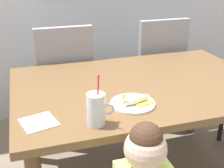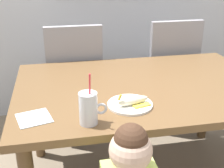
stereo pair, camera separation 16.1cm
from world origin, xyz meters
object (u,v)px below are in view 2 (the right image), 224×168
at_px(dining_table, 143,97).
at_px(dining_chair_right, 169,67).
at_px(paper_napkin, 34,118).
at_px(milk_cup, 89,110).
at_px(snack_plate, 130,104).
at_px(dining_chair_left, 74,75).
at_px(peeled_banana, 134,101).

distance_m(dining_table, dining_chair_right, 0.84).
distance_m(dining_chair_right, paper_napkin, 1.47).
bearing_deg(dining_chair_right, paper_napkin, 43.11).
bearing_deg(milk_cup, snack_plate, 30.51).
xyz_separation_m(dining_table, dining_chair_left, (-0.36, 0.68, -0.09)).
bearing_deg(milk_cup, dining_chair_right, 53.12).
bearing_deg(snack_plate, dining_table, 59.60).
bearing_deg(snack_plate, peeled_banana, -40.07).
bearing_deg(snack_plate, dining_chair_left, 103.08).
bearing_deg(peeled_banana, dining_chair_right, 59.23).
height_order(dining_table, dining_chair_right, dining_chair_right).
xyz_separation_m(dining_chair_left, milk_cup, (-0.01, -1.06, 0.24)).
relative_size(dining_chair_right, milk_cup, 3.82).
bearing_deg(dining_chair_left, dining_chair_right, -178.01).
bearing_deg(paper_napkin, dining_chair_right, 43.11).
bearing_deg(peeled_banana, dining_table, 63.27).
height_order(dining_chair_left, milk_cup, milk_cup).
relative_size(peeled_banana, paper_napkin, 1.17).
xyz_separation_m(dining_chair_right, peeled_banana, (-0.58, -0.97, 0.20)).
bearing_deg(milk_cup, peeled_banana, 26.62).
xyz_separation_m(peeled_banana, paper_napkin, (-0.49, -0.03, -0.03)).
bearing_deg(paper_napkin, snack_plate, 4.87).
xyz_separation_m(dining_chair_left, paper_napkin, (-0.26, -0.97, 0.17)).
bearing_deg(peeled_banana, milk_cup, -153.38).
distance_m(dining_chair_right, peeled_banana, 1.15).
distance_m(dining_chair_left, dining_chair_right, 0.81).
bearing_deg(peeled_banana, paper_napkin, -176.73).
bearing_deg(dining_chair_right, dining_chair_left, 1.99).
xyz_separation_m(dining_chair_left, dining_chair_right, (0.81, 0.03, 0.00)).
bearing_deg(snack_plate, dining_chair_right, 58.25).
xyz_separation_m(milk_cup, peeled_banana, (0.24, 0.12, -0.04)).
distance_m(dining_chair_left, peeled_banana, 0.99).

